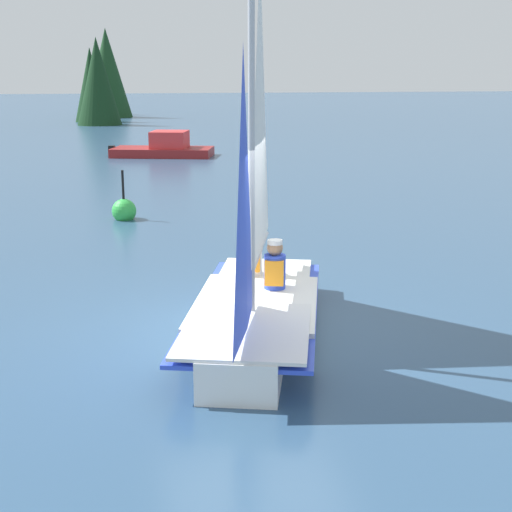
# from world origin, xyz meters

# --- Properties ---
(ground_plane) EXTENTS (260.00, 260.00, 0.00)m
(ground_plane) POSITION_xyz_m (0.00, 0.00, 0.00)
(ground_plane) COLOR #2D4C6B
(sailboat_main) EXTENTS (4.57, 2.88, 5.01)m
(sailboat_main) POSITION_xyz_m (0.03, -0.01, 0.66)
(sailboat_main) COLOR white
(sailboat_main) RESTS_ON ground_plane
(sailor_helm) EXTENTS (0.41, 0.38, 1.16)m
(sailor_helm) POSITION_xyz_m (0.48, -0.38, 0.63)
(sailor_helm) COLOR black
(sailor_helm) RESTS_ON ground_plane
(sailor_crew) EXTENTS (0.41, 0.38, 1.16)m
(sailor_crew) POSITION_xyz_m (1.24, -0.23, 0.63)
(sailor_crew) COLOR black
(sailor_crew) RESTS_ON ground_plane
(motorboat_distant) EXTENTS (3.13, 4.57, 1.06)m
(motorboat_distant) POSITION_xyz_m (21.75, -1.13, 0.37)
(motorboat_distant) COLOR maroon
(motorboat_distant) RESTS_ON ground_plane
(treeline_shore) EXTENTS (15.86, 4.54, 7.01)m
(treeline_shore) POSITION_xyz_m (48.72, 0.66, 3.11)
(treeline_shore) COLOR #143319
(treeline_shore) RESTS_ON ground_plane
(buoy_marker) EXTENTS (0.58, 0.58, 1.26)m
(buoy_marker) POSITION_xyz_m (8.32, 1.29, 0.21)
(buoy_marker) COLOR green
(buoy_marker) RESTS_ON ground_plane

